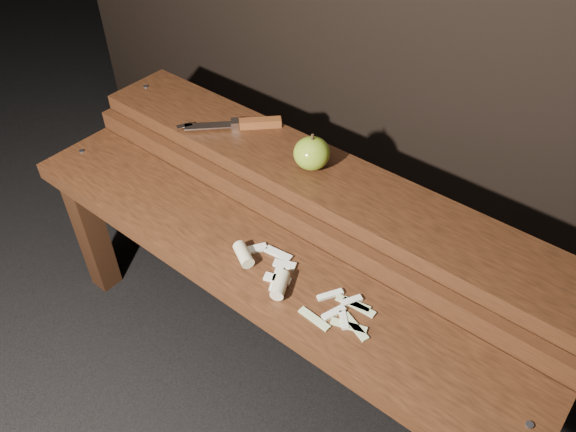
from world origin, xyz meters
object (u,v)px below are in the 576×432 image
Objects in this scene: bench_front_tier at (251,282)px; apple at (312,153)px; knife at (247,124)px; bench_rear_tier at (318,203)px.

bench_front_tier is 0.29m from apple.
apple reaches higher than knife.
bench_rear_tier is 0.25m from knife.
knife reaches higher than bench_front_tier.
knife is at bearing 132.22° from bench_front_tier.
apple is at bearing 170.19° from bench_rear_tier.
apple reaches higher than bench_rear_tier.
apple is 0.21m from knife.
bench_front_tier is 14.66× the size of apple.
bench_front_tier is 0.23m from bench_rear_tier.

